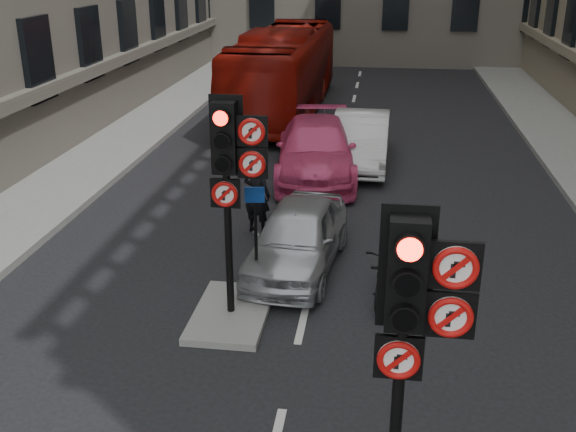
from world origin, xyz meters
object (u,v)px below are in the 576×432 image
(bus_red, at_px, (284,71))
(info_sign, at_px, (256,225))
(motorcycle, at_px, (383,270))
(signal_far, at_px, (231,161))
(car_silver, at_px, (298,237))
(motorcyclist, at_px, (257,194))
(car_pink, at_px, (316,150))
(car_white, at_px, (361,140))
(signal_near, at_px, (413,310))

(bus_red, bearing_deg, info_sign, -82.17)
(bus_red, height_order, motorcycle, bus_red)
(signal_far, relative_size, car_silver, 0.95)
(motorcyclist, bearing_deg, motorcycle, 156.09)
(car_pink, bearing_deg, car_silver, -93.21)
(car_silver, xyz_separation_m, car_white, (0.92, 6.90, 0.08))
(signal_near, xyz_separation_m, motorcyclist, (-2.90, 7.64, -1.72))
(car_white, relative_size, motorcyclist, 2.54)
(bus_red, xyz_separation_m, motorcyclist, (1.11, -11.57, -0.67))
(motorcycle, xyz_separation_m, motorcyclist, (-2.70, 2.63, 0.31))
(signal_near, bearing_deg, signal_far, 123.02)
(motorcyclist, bearing_deg, car_silver, 143.86)
(car_white, xyz_separation_m, info_sign, (-1.48, -8.16, 0.65))
(car_pink, height_order, motorcycle, car_pink)
(car_white, bearing_deg, motorcyclist, -109.75)
(signal_near, height_order, bus_red, signal_near)
(car_white, relative_size, bus_red, 0.40)
(car_pink, bearing_deg, signal_near, -85.45)
(signal_near, relative_size, motorcyclist, 2.08)
(signal_far, bearing_deg, info_sign, 73.89)
(signal_near, xyz_separation_m, signal_far, (-2.60, 4.00, 0.12))
(bus_red, distance_m, motorcyclist, 11.64)
(signal_far, xyz_separation_m, motorcycle, (2.39, 1.01, -2.15))
(signal_near, relative_size, info_sign, 1.85)
(motorcycle, bearing_deg, bus_red, 112.20)
(car_white, xyz_separation_m, motorcycle, (0.70, -7.90, -0.17))
(signal_far, bearing_deg, car_silver, 68.88)
(signal_far, relative_size, motorcycle, 1.96)
(car_white, bearing_deg, motorcycle, -83.93)
(car_pink, bearing_deg, car_white, 42.27)
(motorcyclist, height_order, info_sign, info_sign)
(motorcyclist, bearing_deg, info_sign, 120.48)
(car_silver, distance_m, motorcycle, 1.90)
(signal_far, bearing_deg, motorcycle, 22.83)
(car_pink, relative_size, info_sign, 2.63)
(bus_red, relative_size, motorcyclist, 6.38)
(signal_near, distance_m, car_white, 13.07)
(signal_near, height_order, motorcycle, signal_near)
(signal_near, height_order, car_silver, signal_near)
(car_pink, xyz_separation_m, bus_red, (-1.97, 7.55, 0.79))
(info_sign, bearing_deg, car_white, 72.64)
(signal_near, relative_size, car_white, 0.82)
(car_pink, bearing_deg, signal_far, -99.57)
(signal_far, height_order, bus_red, signal_far)
(car_silver, distance_m, car_pink, 5.66)
(motorcycle, distance_m, info_sign, 2.34)
(car_pink, height_order, info_sign, info_sign)
(bus_red, distance_m, motorcycle, 14.73)
(motorcycle, bearing_deg, info_sign, -165.82)
(signal_near, distance_m, bus_red, 19.65)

